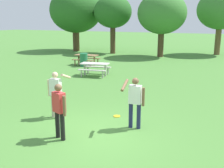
{
  "coord_description": "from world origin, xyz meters",
  "views": [
    {
      "loc": [
        3.45,
        -6.75,
        3.41
      ],
      "look_at": [
        -0.62,
        2.28,
        1.0
      ],
      "focal_mm": 43.35,
      "sensor_mm": 36.0,
      "label": 1
    }
  ],
  "objects_px": {
    "frisbee": "(117,116)",
    "picnic_table_far": "(86,57)",
    "tree_tall_left": "(75,16)",
    "tree_back_left": "(221,10)",
    "person_bystander": "(59,108)",
    "tree_broad_center": "(76,11)",
    "trash_can_further_along": "(84,60)",
    "tree_far_right": "(113,12)",
    "person_thrower": "(56,91)",
    "person_catcher": "(135,99)",
    "picnic_table_near": "(95,67)",
    "tree_slender_mid": "(162,13)"
  },
  "relations": [
    {
      "from": "frisbee",
      "to": "picnic_table_far",
      "type": "height_order",
      "value": "picnic_table_far"
    },
    {
      "from": "tree_tall_left",
      "to": "tree_back_left",
      "type": "height_order",
      "value": "tree_back_left"
    },
    {
      "from": "person_bystander",
      "to": "tree_broad_center",
      "type": "relative_size",
      "value": 0.25
    },
    {
      "from": "person_bystander",
      "to": "tree_tall_left",
      "type": "distance_m",
      "value": 22.26
    },
    {
      "from": "tree_back_left",
      "to": "tree_broad_center",
      "type": "bearing_deg",
      "value": -169.05
    },
    {
      "from": "trash_can_further_along",
      "to": "tree_far_right",
      "type": "distance_m",
      "value": 8.58
    },
    {
      "from": "tree_tall_left",
      "to": "tree_far_right",
      "type": "bearing_deg",
      "value": -4.28
    },
    {
      "from": "trash_can_further_along",
      "to": "tree_broad_center",
      "type": "distance_m",
      "value": 10.71
    },
    {
      "from": "trash_can_further_along",
      "to": "tree_far_right",
      "type": "relative_size",
      "value": 0.17
    },
    {
      "from": "frisbee",
      "to": "person_thrower",
      "type": "bearing_deg",
      "value": -153.55
    },
    {
      "from": "person_catcher",
      "to": "tree_tall_left",
      "type": "distance_m",
      "value": 21.86
    },
    {
      "from": "person_catcher",
      "to": "frisbee",
      "type": "relative_size",
      "value": 6.65
    },
    {
      "from": "trash_can_further_along",
      "to": "tree_tall_left",
      "type": "relative_size",
      "value": 0.18
    },
    {
      "from": "trash_can_further_along",
      "to": "person_bystander",
      "type": "bearing_deg",
      "value": -63.18
    },
    {
      "from": "trash_can_further_along",
      "to": "picnic_table_far",
      "type": "bearing_deg",
      "value": 101.49
    },
    {
      "from": "tree_tall_left",
      "to": "tree_broad_center",
      "type": "xyz_separation_m",
      "value": [
        0.05,
        0.21,
        0.59
      ]
    },
    {
      "from": "tree_broad_center",
      "to": "tree_back_left",
      "type": "distance_m",
      "value": 14.35
    },
    {
      "from": "person_thrower",
      "to": "frisbee",
      "type": "xyz_separation_m",
      "value": [
        1.9,
        0.94,
        -0.95
      ]
    },
    {
      "from": "person_thrower",
      "to": "person_catcher",
      "type": "height_order",
      "value": "same"
    },
    {
      "from": "person_catcher",
      "to": "tree_back_left",
      "type": "relative_size",
      "value": 0.27
    },
    {
      "from": "person_thrower",
      "to": "tree_broad_center",
      "type": "xyz_separation_m",
      "value": [
        -10.07,
        17.83,
        3.25
      ]
    },
    {
      "from": "picnic_table_far",
      "to": "tree_far_right",
      "type": "height_order",
      "value": "tree_far_right"
    },
    {
      "from": "person_bystander",
      "to": "trash_can_further_along",
      "type": "bearing_deg",
      "value": 116.82
    },
    {
      "from": "tree_tall_left",
      "to": "trash_can_further_along",
      "type": "bearing_deg",
      "value": -54.8
    },
    {
      "from": "picnic_table_near",
      "to": "tree_slender_mid",
      "type": "height_order",
      "value": "tree_slender_mid"
    },
    {
      "from": "person_catcher",
      "to": "person_bystander",
      "type": "bearing_deg",
      "value": -136.38
    },
    {
      "from": "tree_back_left",
      "to": "picnic_table_far",
      "type": "bearing_deg",
      "value": -129.4
    },
    {
      "from": "frisbee",
      "to": "tree_far_right",
      "type": "relative_size",
      "value": 0.04
    },
    {
      "from": "frisbee",
      "to": "tree_back_left",
      "type": "xyz_separation_m",
      "value": [
        2.12,
        19.61,
        4.17
      ]
    },
    {
      "from": "frisbee",
      "to": "tree_tall_left",
      "type": "height_order",
      "value": "tree_tall_left"
    },
    {
      "from": "tree_broad_center",
      "to": "tree_back_left",
      "type": "relative_size",
      "value": 1.08
    },
    {
      "from": "picnic_table_near",
      "to": "tree_slender_mid",
      "type": "bearing_deg",
      "value": 81.27
    },
    {
      "from": "picnic_table_near",
      "to": "tree_broad_center",
      "type": "xyz_separation_m",
      "value": [
        -7.94,
        10.89,
        3.65
      ]
    },
    {
      "from": "picnic_table_far",
      "to": "trash_can_further_along",
      "type": "xyz_separation_m",
      "value": [
        0.12,
        -0.61,
        -0.08
      ]
    },
    {
      "from": "tree_far_right",
      "to": "picnic_table_near",
      "type": "bearing_deg",
      "value": -71.69
    },
    {
      "from": "person_catcher",
      "to": "tree_back_left",
      "type": "bearing_deg",
      "value": 86.64
    },
    {
      "from": "tree_slender_mid",
      "to": "person_bystander",
      "type": "bearing_deg",
      "value": -84.59
    },
    {
      "from": "person_bystander",
      "to": "picnic_table_far",
      "type": "distance_m",
      "value": 12.87
    },
    {
      "from": "person_bystander",
      "to": "picnic_table_near",
      "type": "xyz_separation_m",
      "value": [
        -3.25,
        8.35,
        -0.38
      ]
    },
    {
      "from": "person_bystander",
      "to": "picnic_table_near",
      "type": "relative_size",
      "value": 0.86
    },
    {
      "from": "tree_back_left",
      "to": "person_thrower",
      "type": "bearing_deg",
      "value": -101.06
    },
    {
      "from": "person_thrower",
      "to": "trash_can_further_along",
      "type": "relative_size",
      "value": 1.71
    },
    {
      "from": "picnic_table_far",
      "to": "tree_tall_left",
      "type": "bearing_deg",
      "value": 126.74
    },
    {
      "from": "picnic_table_far",
      "to": "trash_can_further_along",
      "type": "bearing_deg",
      "value": -78.51
    },
    {
      "from": "picnic_table_near",
      "to": "picnic_table_far",
      "type": "height_order",
      "value": "same"
    },
    {
      "from": "tree_broad_center",
      "to": "tree_far_right",
      "type": "xyz_separation_m",
      "value": [
        4.52,
        -0.55,
        -0.21
      ]
    },
    {
      "from": "person_bystander",
      "to": "person_thrower",
      "type": "bearing_deg",
      "value": 128.52
    },
    {
      "from": "picnic_table_near",
      "to": "tree_broad_center",
      "type": "height_order",
      "value": "tree_broad_center"
    },
    {
      "from": "picnic_table_near",
      "to": "tree_slender_mid",
      "type": "xyz_separation_m",
      "value": [
        1.52,
        9.92,
        3.29
      ]
    },
    {
      "from": "person_thrower",
      "to": "tree_back_left",
      "type": "relative_size",
      "value": 0.27
    }
  ]
}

